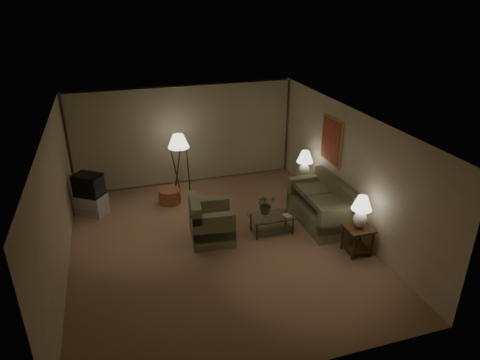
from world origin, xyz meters
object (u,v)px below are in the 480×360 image
at_px(coffee_table, 272,222).
at_px(table_lamp_near, 361,209).
at_px(side_table_far, 303,185).
at_px(ottoman, 170,196).
at_px(side_table_near, 358,235).
at_px(table_lamp_far, 305,162).
at_px(tv_cabinet, 91,204).
at_px(floor_lamp, 180,164).
at_px(armchair, 212,223).
at_px(sofa, 321,207).
at_px(crt_tv, 88,185).
at_px(vase, 266,214).

bearing_deg(coffee_table, table_lamp_near, -42.18).
relative_size(side_table_far, ottoman, 1.09).
bearing_deg(side_table_near, table_lamp_far, 90.00).
bearing_deg(tv_cabinet, floor_lamp, 46.99).
relative_size(armchair, ottoman, 2.01).
xyz_separation_m(sofa, tv_cabinet, (-5.05, 2.00, -0.16)).
distance_m(table_lamp_far, floor_lamp, 3.18).
bearing_deg(sofa, armchair, -90.33).
bearing_deg(floor_lamp, tv_cabinet, -169.25).
height_order(crt_tv, floor_lamp, floor_lamp).
distance_m(side_table_near, floor_lamp, 4.82).
bearing_deg(coffee_table, table_lamp_far, 44.38).
relative_size(sofa, crt_tv, 2.42).
bearing_deg(crt_tv, vase, 6.46).
xyz_separation_m(tv_cabinet, floor_lamp, (2.24, 0.43, 0.61)).
relative_size(coffee_table, ottoman, 1.79).
bearing_deg(sofa, coffee_table, -84.88).
relative_size(table_lamp_far, floor_lamp, 0.43).
distance_m(armchair, side_table_near, 3.04).
relative_size(sofa, vase, 11.74).
bearing_deg(crt_tv, side_table_far, 28.03).
bearing_deg(floor_lamp, sofa, -40.87).
bearing_deg(ottoman, table_lamp_far, -13.14).
bearing_deg(coffee_table, armchair, 174.19).
distance_m(table_lamp_far, vase, 2.11).
bearing_deg(armchair, ottoman, 22.78).
xyz_separation_m(sofa, table_lamp_far, (0.15, 1.25, 0.61)).
bearing_deg(ottoman, table_lamp_near, -45.46).
xyz_separation_m(table_lamp_far, crt_tv, (-5.20, 0.75, -0.25)).
distance_m(tv_cabinet, vase, 4.24).
xyz_separation_m(coffee_table, ottoman, (-1.94, 2.13, -0.09)).
xyz_separation_m(side_table_near, coffee_table, (-1.38, 1.25, -0.14)).
bearing_deg(table_lamp_near, table_lamp_far, 90.00).
bearing_deg(crt_tv, tv_cabinet, 0.00).
bearing_deg(side_table_far, side_table_near, -90.00).
height_order(side_table_far, vase, side_table_far).
bearing_deg(side_table_near, armchair, 152.93).
height_order(armchair, ottoman, armchair).
distance_m(sofa, side_table_far, 1.26).
xyz_separation_m(side_table_far, vase, (-1.53, -1.35, 0.10)).
distance_m(sofa, coffee_table, 1.24).
relative_size(crt_tv, floor_lamp, 0.46).
bearing_deg(table_lamp_near, side_table_near, -45.00).
xyz_separation_m(floor_lamp, vase, (1.43, -2.53, -0.37)).
distance_m(floor_lamp, ottoman, 0.87).
distance_m(side_table_near, side_table_far, 2.60).
bearing_deg(vase, crt_tv, 150.21).
xyz_separation_m(side_table_far, coffee_table, (-1.38, -1.35, -0.12)).
xyz_separation_m(side_table_far, floor_lamp, (-2.96, 1.18, 0.47)).
height_order(side_table_near, floor_lamp, floor_lamp).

